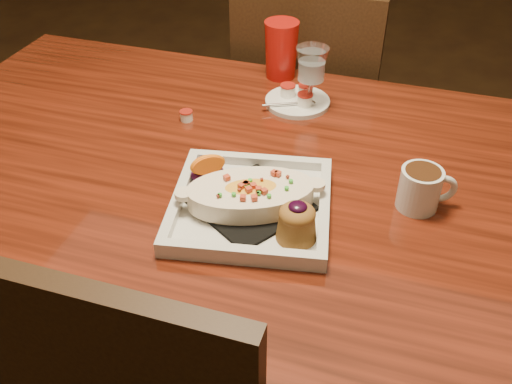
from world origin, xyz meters
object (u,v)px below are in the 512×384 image
(coffee_mug, at_px, (421,187))
(red_tumbler, at_px, (281,50))
(table, at_px, (242,205))
(saucer, at_px, (297,99))
(goblet, at_px, (312,68))
(chair_far, at_px, (309,117))
(plate, at_px, (254,201))

(coffee_mug, distance_m, red_tumbler, 0.56)
(table, distance_m, saucer, 0.30)
(goblet, distance_m, saucer, 0.10)
(chair_far, distance_m, saucer, 0.44)
(plate, bearing_deg, goblet, 78.43)
(goblet, bearing_deg, plate, -91.09)
(table, relative_size, plate, 4.69)
(plate, relative_size, goblet, 2.14)
(plate, height_order, goblet, goblet)
(coffee_mug, distance_m, goblet, 0.39)
(chair_far, height_order, coffee_mug, chair_far)
(red_tumbler, bearing_deg, goblet, -53.19)
(table, height_order, coffee_mug, coffee_mug)
(saucer, relative_size, red_tumbler, 1.06)
(chair_far, distance_m, goblet, 0.51)
(coffee_mug, bearing_deg, table, 158.23)
(saucer, bearing_deg, goblet, -31.41)
(chair_far, bearing_deg, red_tumbler, 81.85)
(plate, xyz_separation_m, red_tumbler, (-0.10, 0.53, 0.04))
(table, distance_m, plate, 0.19)
(chair_far, bearing_deg, plate, 95.08)
(plate, xyz_separation_m, coffee_mug, (0.27, 0.11, 0.01))
(table, xyz_separation_m, coffee_mug, (0.34, -0.02, 0.14))
(table, xyz_separation_m, plate, (0.07, -0.13, 0.12))
(coffee_mug, bearing_deg, goblet, 115.45)
(table, height_order, plate, plate)
(red_tumbler, bearing_deg, coffee_mug, -48.31)
(table, relative_size, chair_far, 1.61)
(table, distance_m, coffee_mug, 0.37)
(table, bearing_deg, coffee_mug, -3.24)
(chair_far, height_order, red_tumbler, chair_far)
(table, xyz_separation_m, goblet, (0.07, 0.26, 0.20))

